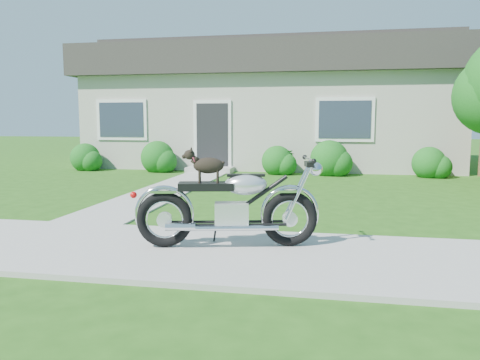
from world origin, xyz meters
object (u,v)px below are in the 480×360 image
Objects in this scene: house at (272,105)px; potted_plant_left at (153,159)px; potted_plant_right at (287,162)px; motorcycle_with_dog at (231,205)px.

house reaches higher than potted_plant_left.
potted_plant_left is 1.05× the size of potted_plant_right.
house is 11.94m from motorcycle_with_dog.
potted_plant_right is at bearing 77.73° from motorcycle_with_dog.
house is at bearing 81.84° from motorcycle_with_dog.
house is 3.98m from potted_plant_right.
potted_plant_right is at bearing 0.00° from potted_plant_left.
potted_plant_left is at bearing 180.00° from potted_plant_right.
motorcycle_with_dog reaches higher than potted_plant_right.
potted_plant_left is 0.34× the size of motorcycle_with_dog.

